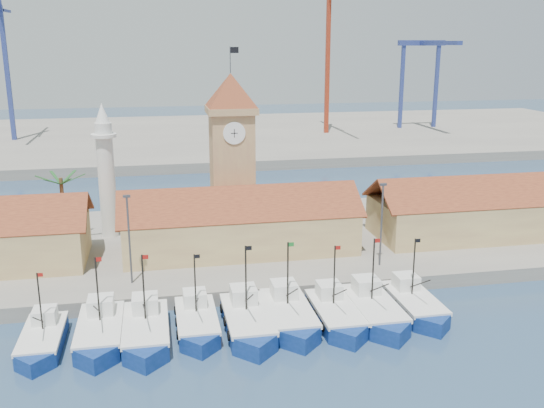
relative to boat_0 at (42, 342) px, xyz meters
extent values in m
plane|color=navy|center=(19.08, -2.44, -0.71)|extent=(400.00, 400.00, 0.00)
cube|color=gray|center=(19.08, 21.56, 0.04)|extent=(140.00, 32.00, 1.50)
cube|color=gray|center=(19.08, 107.56, 0.29)|extent=(240.00, 80.00, 2.00)
cube|color=navy|center=(0.00, 0.37, -0.24)|extent=(3.23, 7.30, 1.66)
cube|color=navy|center=(0.00, -3.29, -0.24)|extent=(3.23, 3.23, 1.66)
cube|color=silver|center=(0.00, 0.37, 0.59)|extent=(3.29, 7.51, 0.32)
cube|color=silver|center=(0.00, 2.19, 1.32)|extent=(1.94, 2.03, 1.29)
cylinder|color=black|center=(0.00, 0.83, 3.17)|extent=(0.13, 0.13, 5.16)
cube|color=#A5140F|center=(0.23, 0.83, 5.57)|extent=(0.46, 0.02, 0.32)
cube|color=navy|center=(4.62, 0.70, -0.18)|extent=(3.67, 8.31, 1.89)
cube|color=navy|center=(4.62, -3.46, -0.18)|extent=(3.67, 3.67, 1.89)
cube|color=silver|center=(4.62, 0.70, 0.76)|extent=(3.75, 8.55, 0.37)
cube|color=silver|center=(4.62, 2.78, 1.60)|extent=(2.20, 2.31, 1.47)
cylinder|color=black|center=(4.62, 1.22, 3.70)|extent=(0.15, 0.15, 5.88)
cube|color=#A5140F|center=(4.88, 1.22, 6.43)|extent=(0.52, 0.02, 0.37)
cube|color=navy|center=(8.45, 0.13, -0.17)|extent=(3.75, 8.48, 1.93)
cube|color=navy|center=(8.45, -4.11, -0.17)|extent=(3.75, 3.75, 1.93)
cube|color=silver|center=(8.45, 0.13, 0.79)|extent=(3.82, 8.72, 0.37)
cube|color=silver|center=(8.45, 2.25, 1.65)|extent=(2.25, 2.36, 1.50)
cylinder|color=black|center=(8.45, 0.67, 3.79)|extent=(0.15, 0.15, 6.00)
cube|color=#A5140F|center=(8.72, 0.67, 6.58)|extent=(0.54, 0.02, 0.37)
cube|color=navy|center=(12.86, 1.09, -0.21)|extent=(3.45, 7.81, 1.77)
cube|color=navy|center=(12.86, -2.81, -0.21)|extent=(3.45, 3.45, 1.77)
cube|color=silver|center=(12.86, 1.09, 0.67)|extent=(3.52, 8.03, 0.35)
cube|color=silver|center=(12.86, 3.04, 1.46)|extent=(2.07, 2.17, 1.38)
cylinder|color=black|center=(12.86, 1.58, 3.44)|extent=(0.14, 0.14, 5.52)
cube|color=black|center=(13.11, 1.58, 6.00)|extent=(0.49, 0.02, 0.35)
cube|color=navy|center=(17.24, 0.21, -0.16)|extent=(3.83, 8.68, 1.97)
cube|color=navy|center=(17.24, -4.12, -0.16)|extent=(3.83, 3.83, 1.97)
cube|color=silver|center=(17.24, 0.21, 0.83)|extent=(3.91, 8.92, 0.38)
cube|color=silver|center=(17.24, 2.38, 1.70)|extent=(2.30, 2.41, 1.53)
cylinder|color=black|center=(17.24, 0.76, 3.90)|extent=(0.15, 0.15, 6.13)
cube|color=black|center=(17.52, 0.76, 6.74)|extent=(0.55, 0.02, 0.38)
cube|color=navy|center=(21.13, 0.80, -0.17)|extent=(3.78, 8.55, 1.94)
cube|color=navy|center=(21.13, -3.48, -0.17)|extent=(3.78, 3.78, 1.94)
cube|color=silver|center=(21.13, 0.80, 0.81)|extent=(3.85, 8.79, 0.38)
cube|color=silver|center=(21.13, 2.94, 1.67)|extent=(2.27, 2.38, 1.51)
cylinder|color=black|center=(21.13, 1.34, 3.83)|extent=(0.15, 0.15, 6.05)
cube|color=#197226|center=(21.40, 1.34, 6.64)|extent=(0.54, 0.02, 0.38)
cube|color=navy|center=(25.31, 0.25, -0.19)|extent=(3.58, 8.09, 1.84)
cube|color=navy|center=(25.31, -3.80, -0.19)|extent=(3.58, 3.58, 1.84)
cube|color=silver|center=(25.31, 0.25, 0.72)|extent=(3.65, 8.32, 0.36)
cube|color=silver|center=(25.31, 2.27, 1.54)|extent=(2.15, 2.25, 1.43)
cylinder|color=black|center=(25.31, 0.76, 3.59)|extent=(0.14, 0.14, 5.72)
cube|color=#A5140F|center=(25.56, 0.76, 6.24)|extent=(0.51, 0.02, 0.36)
cube|color=navy|center=(29.02, 0.32, -0.17)|extent=(3.78, 8.55, 1.94)
cube|color=navy|center=(29.02, -3.95, -0.17)|extent=(3.78, 3.78, 1.94)
cube|color=silver|center=(29.02, 0.32, 0.81)|extent=(3.85, 8.79, 0.38)
cube|color=silver|center=(29.02, 2.46, 1.67)|extent=(2.27, 2.38, 1.51)
cylinder|color=black|center=(29.02, 0.86, 3.83)|extent=(0.15, 0.15, 6.05)
cube|color=#A5140F|center=(29.29, 0.86, 6.64)|extent=(0.54, 0.02, 0.38)
cube|color=navy|center=(33.24, 0.91, -0.20)|extent=(3.55, 8.03, 1.83)
cube|color=navy|center=(33.24, -3.11, -0.20)|extent=(3.55, 3.55, 1.83)
cube|color=silver|center=(33.24, 0.91, 0.71)|extent=(3.62, 8.26, 0.35)
cube|color=silver|center=(33.24, 2.91, 1.53)|extent=(2.13, 2.23, 1.42)
cylinder|color=black|center=(33.24, 1.41, 3.55)|extent=(0.14, 0.14, 5.68)
cube|color=black|center=(33.49, 1.41, 6.19)|extent=(0.51, 0.02, 0.35)
cube|color=#D4BA74|center=(19.08, 17.56, 3.04)|extent=(26.00, 10.00, 4.50)
cube|color=#984A26|center=(19.08, 15.06, 6.79)|extent=(27.04, 5.13, 3.21)
cube|color=#984A26|center=(19.08, 20.06, 6.79)|extent=(27.04, 5.13, 3.21)
cube|color=#D4BA74|center=(51.08, 17.56, 3.04)|extent=(30.00, 10.00, 4.50)
cube|color=#984A26|center=(51.08, 15.06, 6.79)|extent=(31.20, 5.13, 3.21)
cube|color=#984A26|center=(51.08, 20.06, 6.79)|extent=(31.20, 5.13, 3.21)
cube|color=tan|center=(19.08, 23.56, 8.29)|extent=(5.00, 5.00, 15.00)
cube|color=tan|center=(19.08, 23.56, 16.19)|extent=(5.80, 5.80, 0.80)
pyramid|color=#984A26|center=(19.08, 23.56, 18.49)|extent=(5.80, 5.80, 4.00)
cylinder|color=white|center=(19.08, 21.01, 13.79)|extent=(2.60, 0.15, 2.60)
cube|color=black|center=(19.08, 20.93, 13.79)|extent=(0.08, 0.02, 1.00)
cube|color=black|center=(19.08, 20.93, 13.79)|extent=(0.80, 0.02, 0.08)
cylinder|color=#3F3F44|center=(19.08, 23.56, 21.99)|extent=(0.10, 0.10, 3.00)
cube|color=black|center=(19.58, 23.56, 23.09)|extent=(1.00, 0.03, 0.70)
cylinder|color=silver|center=(4.08, 25.56, 7.79)|extent=(2.00, 2.00, 14.00)
cylinder|color=silver|center=(4.08, 25.56, 13.29)|extent=(3.00, 3.00, 0.40)
cone|color=silver|center=(4.08, 25.56, 15.89)|extent=(1.80, 1.80, 2.40)
cylinder|color=brown|center=(-0.92, 23.56, 4.79)|extent=(0.44, 0.44, 8.00)
cube|color=#1B501F|center=(0.48, 23.56, 8.59)|extent=(2.80, 0.35, 1.18)
cube|color=#1B501F|center=(-0.22, 24.77, 8.59)|extent=(1.71, 2.60, 1.18)
cube|color=#1B501F|center=(-1.62, 24.77, 8.59)|extent=(1.71, 2.60, 1.18)
cube|color=#1B501F|center=(-2.32, 23.56, 8.59)|extent=(2.80, 0.35, 1.18)
cube|color=#1B501F|center=(-1.62, 22.35, 8.59)|extent=(1.71, 2.60, 1.18)
cube|color=#1B501F|center=(-0.22, 22.35, 8.59)|extent=(1.71, 2.60, 1.18)
cylinder|color=#3F3F44|center=(7.08, 9.56, 5.29)|extent=(0.20, 0.20, 9.00)
cube|color=#3F3F44|center=(7.08, 9.56, 9.69)|extent=(0.70, 0.25, 0.25)
cylinder|color=#3F3F44|center=(33.08, 9.56, 5.29)|extent=(0.20, 0.20, 9.00)
cube|color=#3F3F44|center=(33.08, 9.56, 9.69)|extent=(0.70, 0.25, 0.25)
cube|color=navy|center=(-23.08, 105.56, 16.74)|extent=(1.00, 1.00, 30.89)
cube|color=navy|center=(-23.08, 110.56, 31.18)|extent=(0.60, 10.00, 0.60)
cube|color=#9A2E17|center=(53.77, 102.56, 18.88)|extent=(1.00, 1.00, 35.17)
cube|color=navy|center=(76.08, 107.56, 12.29)|extent=(0.90, 0.90, 22.00)
cube|color=navy|center=(86.08, 107.56, 12.29)|extent=(0.90, 0.90, 22.00)
cube|color=navy|center=(81.08, 107.56, 23.79)|extent=(13.00, 1.40, 1.40)
cube|color=navy|center=(81.08, 97.56, 23.79)|extent=(1.40, 22.00, 1.00)
camera|label=1|loc=(9.98, -48.27, 23.97)|focal=40.00mm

